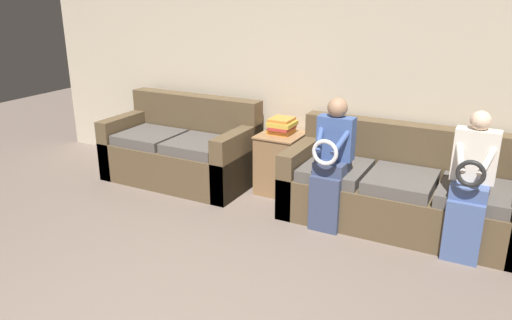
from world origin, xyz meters
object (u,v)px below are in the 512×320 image
at_px(child_right_seated, 471,182).
at_px(side_shelf, 281,162).
at_px(couch_main, 403,191).
at_px(book_stack, 282,126).
at_px(couch_side, 182,151).
at_px(child_left_seated, 332,159).

bearing_deg(child_right_seated, side_shelf, 163.89).
distance_m(couch_main, book_stack, 1.40).
distance_m(couch_main, couch_side, 2.47).
bearing_deg(child_right_seated, couch_side, 173.60).
xyz_separation_m(child_right_seated, book_stack, (-1.90, 0.55, 0.08)).
bearing_deg(couch_main, side_shelf, 172.37).
height_order(child_left_seated, child_right_seated, child_right_seated).
bearing_deg(child_right_seated, child_left_seated, -179.98).
bearing_deg(side_shelf, couch_side, -169.70).
relative_size(couch_side, book_stack, 6.19).
xyz_separation_m(couch_main, child_right_seated, (0.58, -0.37, 0.33)).
distance_m(child_left_seated, child_right_seated, 1.15).
height_order(child_left_seated, book_stack, child_left_seated).
distance_m(couch_side, book_stack, 1.22).
relative_size(couch_main, child_right_seated, 1.79).
xyz_separation_m(child_right_seated, side_shelf, (-1.90, 0.55, -0.32)).
bearing_deg(book_stack, couch_main, -7.83).
relative_size(couch_main, child_left_seated, 1.81).
xyz_separation_m(couch_main, couch_side, (-2.47, -0.03, 0.02)).
relative_size(couch_side, child_left_seated, 1.40).
bearing_deg(book_stack, side_shelf, -59.61).
distance_m(couch_main, child_left_seated, 0.76).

